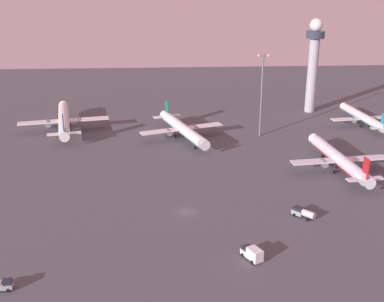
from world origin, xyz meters
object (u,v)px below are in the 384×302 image
(control_tower, at_px, (313,59))
(airplane_mid_apron, at_px, (182,129))
(apron_light_west, at_px, (262,91))
(catering_truck, at_px, (252,253))
(airplane_near_gate, at_px, (64,120))
(fuel_truck, at_px, (303,212))
(baggage_tractor, at_px, (3,285))
(airplane_terminal_side, at_px, (364,118))
(airplane_far_stand, at_px, (339,159))

(control_tower, distance_m, airplane_mid_apron, 72.05)
(apron_light_west, bearing_deg, airplane_mid_apron, -176.41)
(control_tower, bearing_deg, catering_truck, -111.33)
(airplane_near_gate, xyz_separation_m, fuel_truck, (76.16, -78.79, -3.08))
(baggage_tractor, bearing_deg, airplane_terminal_side, 128.07)
(airplane_far_stand, height_order, airplane_terminal_side, airplane_far_stand)
(airplane_mid_apron, height_order, baggage_tractor, airplane_mid_apron)
(catering_truck, relative_size, fuel_truck, 1.01)
(airplane_near_gate, relative_size, catering_truck, 7.48)
(airplane_far_stand, relative_size, airplane_terminal_side, 1.14)
(airplane_terminal_side, height_order, apron_light_west, apron_light_west)
(airplane_far_stand, height_order, airplane_mid_apron, airplane_mid_apron)
(airplane_terminal_side, bearing_deg, control_tower, 117.95)
(airplane_mid_apron, bearing_deg, airplane_terminal_side, 169.82)
(airplane_mid_apron, bearing_deg, control_tower, -168.61)
(airplane_terminal_side, relative_size, apron_light_west, 1.15)
(baggage_tractor, bearing_deg, airplane_near_gate, 179.27)
(airplane_mid_apron, xyz_separation_m, airplane_terminal_side, (75.52, 12.45, -0.57))
(airplane_near_gate, bearing_deg, baggage_tractor, -97.18)
(control_tower, relative_size, airplane_mid_apron, 1.01)
(airplane_terminal_side, bearing_deg, airplane_mid_apron, -177.43)
(baggage_tractor, relative_size, fuel_truck, 0.71)
(airplane_mid_apron, height_order, airplane_terminal_side, airplane_mid_apron)
(baggage_tractor, bearing_deg, catering_truck, 94.62)
(fuel_truck, bearing_deg, airplane_near_gate, 91.01)
(airplane_near_gate, height_order, baggage_tractor, airplane_near_gate)
(control_tower, xyz_separation_m, airplane_near_gate, (-106.53, -22.65, -19.36))
(control_tower, xyz_separation_m, apron_light_west, (-29.19, -33.72, -6.00))
(apron_light_west, bearing_deg, baggage_tractor, -126.48)
(control_tower, bearing_deg, airplane_mid_apron, -149.07)
(airplane_near_gate, bearing_deg, catering_truck, -69.65)
(airplane_mid_apron, bearing_deg, airplane_far_stand, 125.03)
(airplane_far_stand, distance_m, airplane_near_gate, 107.31)
(control_tower, height_order, airplane_far_stand, control_tower)
(airplane_far_stand, bearing_deg, catering_truck, -132.59)
(airplane_far_stand, relative_size, fuel_truck, 6.85)
(airplane_mid_apron, bearing_deg, apron_light_west, 164.05)
(airplane_mid_apron, distance_m, fuel_truck, 72.01)
(airplane_near_gate, distance_m, baggage_tractor, 106.73)
(control_tower, relative_size, catering_truck, 6.79)
(airplane_near_gate, bearing_deg, control_tower, 1.17)
(airplane_near_gate, height_order, apron_light_west, apron_light_west)
(airplane_terminal_side, height_order, catering_truck, airplane_terminal_side)
(catering_truck, bearing_deg, airplane_terminal_side, 29.73)
(airplane_far_stand, relative_size, airplane_mid_apron, 1.01)
(baggage_tractor, xyz_separation_m, apron_light_west, (70.54, 95.38, 16.64))
(baggage_tractor, distance_m, fuel_truck, 74.67)
(airplane_near_gate, relative_size, apron_light_west, 1.44)
(control_tower, distance_m, airplane_far_stand, 73.94)
(control_tower, bearing_deg, airplane_far_stand, -98.45)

